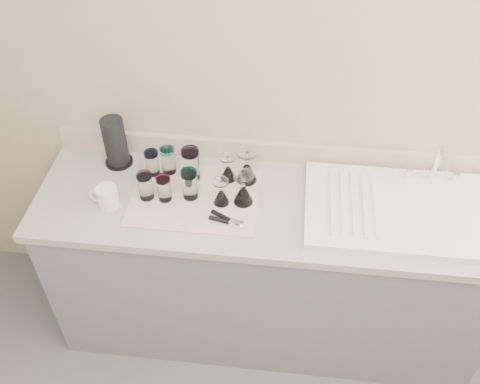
# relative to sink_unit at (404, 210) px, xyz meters

# --- Properties ---
(counter_unit) EXTENTS (2.06, 0.62, 0.90)m
(counter_unit) POSITION_rel_sink_unit_xyz_m (-0.55, -0.00, -0.47)
(counter_unit) COLOR slate
(counter_unit) RESTS_ON ground
(sink_unit) EXTENTS (0.82, 0.50, 0.22)m
(sink_unit) POSITION_rel_sink_unit_xyz_m (0.00, 0.00, 0.00)
(sink_unit) COLOR white
(sink_unit) RESTS_ON counter_unit
(dish_towel) EXTENTS (0.55, 0.42, 0.01)m
(dish_towel) POSITION_rel_sink_unit_xyz_m (-0.89, -0.00, -0.02)
(dish_towel) COLOR silver
(dish_towel) RESTS_ON counter_unit
(tumbler_teal) EXTENTS (0.06, 0.06, 0.12)m
(tumbler_teal) POSITION_rel_sink_unit_xyz_m (-1.10, 0.12, 0.05)
(tumbler_teal) COLOR white
(tumbler_teal) RESTS_ON dish_towel
(tumbler_cyan) EXTENTS (0.07, 0.07, 0.13)m
(tumbler_cyan) POSITION_rel_sink_unit_xyz_m (-1.03, 0.14, 0.05)
(tumbler_cyan) COLOR white
(tumbler_cyan) RESTS_ON dish_towel
(tumbler_purple) EXTENTS (0.08, 0.08, 0.16)m
(tumbler_purple) POSITION_rel_sink_unit_xyz_m (-0.92, 0.11, 0.07)
(tumbler_purple) COLOR white
(tumbler_purple) RESTS_ON dish_towel
(tumbler_magenta) EXTENTS (0.07, 0.07, 0.13)m
(tumbler_magenta) POSITION_rel_sink_unit_xyz_m (-1.09, -0.03, 0.06)
(tumbler_magenta) COLOR white
(tumbler_magenta) RESTS_ON dish_towel
(tumbler_blue) EXTENTS (0.06, 0.06, 0.12)m
(tumbler_blue) POSITION_rel_sink_unit_xyz_m (-1.01, -0.03, 0.05)
(tumbler_blue) COLOR white
(tumbler_blue) RESTS_ON dish_towel
(tumbler_lavender) EXTENTS (0.07, 0.07, 0.14)m
(tumbler_lavender) POSITION_rel_sink_unit_xyz_m (-0.91, -0.01, 0.06)
(tumbler_lavender) COLOR white
(tumbler_lavender) RESTS_ON dish_towel
(goblet_back_left) EXTENTS (0.07, 0.07, 0.13)m
(goblet_back_left) POSITION_rel_sink_unit_xyz_m (-0.76, 0.12, 0.03)
(goblet_back_left) COLOR white
(goblet_back_left) RESTS_ON dish_towel
(goblet_back_right) EXTENTS (0.09, 0.09, 0.16)m
(goblet_back_right) POSITION_rel_sink_unit_xyz_m (-0.68, 0.12, 0.04)
(goblet_back_right) COLOR white
(goblet_back_right) RESTS_ON dish_towel
(goblet_front_left) EXTENTS (0.07, 0.07, 0.12)m
(goblet_front_left) POSITION_rel_sink_unit_xyz_m (-0.77, -0.03, 0.03)
(goblet_front_left) COLOR white
(goblet_front_left) RESTS_ON dish_towel
(goblet_front_right) EXTENTS (0.09, 0.09, 0.15)m
(goblet_front_right) POSITION_rel_sink_unit_xyz_m (-0.68, -0.01, 0.04)
(goblet_front_right) COLOR white
(goblet_front_right) RESTS_ON dish_towel
(can_opener) EXTENTS (0.15, 0.09, 0.02)m
(can_opener) POSITION_rel_sink_unit_xyz_m (-0.73, -0.14, -0.00)
(can_opener) COLOR silver
(can_opener) RESTS_ON dish_towel
(white_mug) EXTENTS (0.13, 0.09, 0.09)m
(white_mug) POSITION_rel_sink_unit_xyz_m (-1.25, -0.09, 0.03)
(white_mug) COLOR white
(white_mug) RESTS_ON counter_unit
(paper_towel_roll) EXTENTS (0.13, 0.13, 0.24)m
(paper_towel_roll) POSITION_rel_sink_unit_xyz_m (-1.28, 0.19, 0.10)
(paper_towel_roll) COLOR black
(paper_towel_roll) RESTS_ON counter_unit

